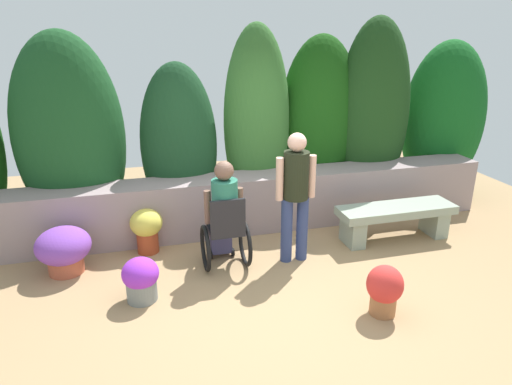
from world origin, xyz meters
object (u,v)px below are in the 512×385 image
person_standing_companion (296,190)px  flower_pot_terracotta_by_wall (64,249)px  stone_bench (396,217)px  flower_pot_purple_near (141,279)px  flower_pot_small_foreground (384,289)px  flower_pot_red_accent (147,228)px  person_in_wheelchair (224,218)px

person_standing_companion → flower_pot_terracotta_by_wall: size_ratio=2.56×
stone_bench → flower_pot_terracotta_by_wall: bearing=172.9°
flower_pot_purple_near → flower_pot_small_foreground: size_ratio=0.91×
flower_pot_small_foreground → flower_pot_red_accent: bearing=138.0°
stone_bench → flower_pot_small_foreground: flower_pot_small_foreground is taller
flower_pot_red_accent → person_standing_companion: bearing=-21.5°
person_in_wheelchair → flower_pot_purple_near: 1.17m
person_in_wheelchair → flower_pot_terracotta_by_wall: size_ratio=2.12×
person_standing_companion → flower_pot_red_accent: (-1.73, 0.68, -0.58)m
flower_pot_terracotta_by_wall → flower_pot_red_accent: 0.99m
stone_bench → person_in_wheelchair: person_in_wheelchair is taller
flower_pot_terracotta_by_wall → person_in_wheelchair: bearing=-10.4°
flower_pot_small_foreground → person_standing_companion: bearing=110.2°
stone_bench → flower_pot_purple_near: size_ratio=3.32×
person_standing_companion → flower_pot_terracotta_by_wall: (-2.69, 0.41, -0.62)m
stone_bench → person_standing_companion: (-1.52, -0.20, 0.60)m
person_in_wheelchair → person_standing_companion: bearing=-8.7°
person_in_wheelchair → flower_pot_purple_near: person_in_wheelchair is taller
flower_pot_terracotta_by_wall → flower_pot_small_foreground: 3.61m
person_standing_companion → flower_pot_terracotta_by_wall: bearing=-176.2°
flower_pot_purple_near → flower_pot_red_accent: (0.11, 1.10, 0.08)m
stone_bench → person_in_wheelchair: bearing=178.8°
flower_pot_red_accent → flower_pot_small_foreground: (2.22, -1.99, -0.06)m
stone_bench → flower_pot_red_accent: 3.29m
stone_bench → flower_pot_terracotta_by_wall: 4.21m
flower_pot_purple_near → person_in_wheelchair: bearing=26.2°
stone_bench → flower_pot_red_accent: flower_pot_red_accent is taller
flower_pot_purple_near → stone_bench: bearing=10.4°
person_in_wheelchair → flower_pot_red_accent: size_ratio=2.29×
stone_bench → flower_pot_purple_near: 3.42m
flower_pot_purple_near → flower_pot_small_foreground: bearing=-20.9°
flower_pot_red_accent → flower_pot_terracotta_by_wall: bearing=-164.0°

